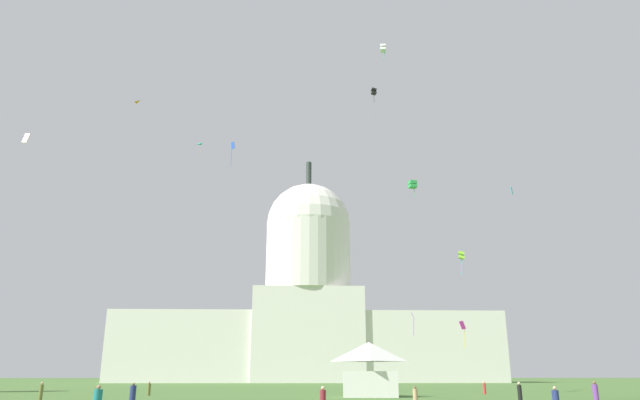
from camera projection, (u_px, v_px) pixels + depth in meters
name	position (u px, v px, depth m)	size (l,w,h in m)	color
capitol_building	(308.00, 310.00, 177.55)	(115.54, 26.96, 70.25)	silver
event_tent	(369.00, 369.00, 61.88)	(6.29, 5.53, 5.69)	white
person_red_deep_crowd	(484.00, 388.00, 69.76)	(0.51, 0.51, 1.52)	red
person_tan_front_center	(415.00, 397.00, 43.87)	(0.43, 0.43, 1.45)	tan
person_maroon_near_tree_west	(323.00, 400.00, 36.12)	(0.38, 0.38, 1.59)	maroon
person_purple_lawn_far_right	(596.00, 394.00, 44.93)	(0.59, 0.59, 1.80)	#703D93
person_maroon_back_left	(391.00, 389.00, 67.26)	(0.32, 0.32, 1.49)	maroon
person_navy_mid_right	(133.00, 395.00, 44.50)	(0.51, 0.51, 1.69)	navy
person_black_mid_left	(520.00, 395.00, 43.67)	(0.46, 0.46, 1.76)	black
person_olive_near_tree_east	(149.00, 389.00, 65.23)	(0.56, 0.56, 1.51)	olive
person_olive_back_center	(41.00, 392.00, 51.60)	(0.40, 0.40, 1.65)	olive
kite_white_high	(383.00, 48.00, 103.84)	(1.09, 1.16, 3.20)	white
kite_lime_low	(461.00, 256.00, 76.85)	(1.01, 0.96, 3.24)	#8CD133
kite_magenta_low	(463.00, 327.00, 88.38)	(1.18, 0.71, 4.25)	#D1339E
kite_black_high	(374.00, 92.00, 120.74)	(1.20, 1.14, 3.15)	black
kite_turquoise_high	(201.00, 147.00, 142.91)	(1.65, 1.44, 2.07)	teal
kite_green_mid	(413.00, 184.00, 81.46)	(1.17, 1.15, 2.46)	green
kite_blue_high	(232.00, 148.00, 98.19)	(0.74, 0.68, 4.56)	blue
kite_cyan_mid	(512.00, 191.00, 105.69)	(0.59, 0.59, 1.40)	#33BCDB
kite_yellow_mid	(26.00, 138.00, 79.18)	(0.81, 0.48, 1.48)	yellow
kite_orange_high	(134.00, 103.00, 105.24)	(1.41, 1.62, 0.22)	orange
kite_violet_low	(413.00, 317.00, 92.94)	(0.46, 1.15, 3.71)	purple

